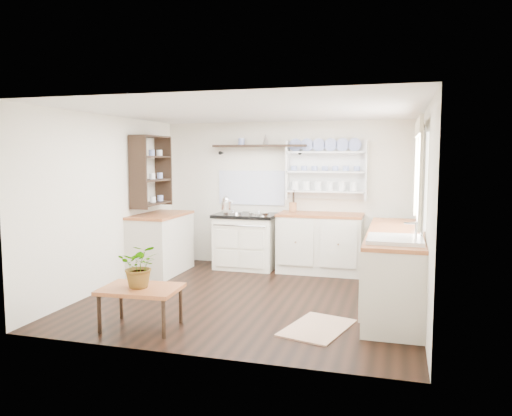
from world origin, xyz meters
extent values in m
cube|color=black|center=(0.00, 0.00, 0.00)|extent=(4.00, 3.80, 0.01)
cube|color=silver|center=(0.00, 1.90, 1.15)|extent=(4.00, 0.02, 2.30)
cube|color=silver|center=(2.00, 0.00, 1.15)|extent=(0.02, 3.80, 2.30)
cube|color=silver|center=(-2.00, 0.00, 1.15)|extent=(0.02, 3.80, 2.30)
cube|color=white|center=(0.00, 0.00, 2.30)|extent=(4.00, 3.80, 0.01)
cube|color=white|center=(1.96, 0.15, 1.50)|extent=(0.04, 1.40, 1.00)
cube|color=white|center=(1.94, 0.15, 1.50)|extent=(0.02, 1.50, 1.10)
cube|color=beige|center=(1.92, 0.15, 2.08)|extent=(0.04, 1.55, 0.18)
cube|color=white|center=(-0.57, 1.57, 0.40)|extent=(0.92, 0.60, 0.81)
cube|color=black|center=(-0.57, 1.57, 0.83)|extent=(0.96, 0.64, 0.05)
cylinder|color=silver|center=(-0.78, 1.57, 0.87)|extent=(0.31, 0.31, 0.03)
cylinder|color=silver|center=(-0.36, 1.57, 0.87)|extent=(0.31, 0.31, 0.03)
cylinder|color=silver|center=(-0.57, 1.23, 0.72)|extent=(0.83, 0.02, 0.02)
cube|color=beige|center=(0.60, 1.60, 0.44)|extent=(1.25, 0.60, 0.88)
cube|color=brown|center=(0.60, 1.60, 0.88)|extent=(1.27, 0.63, 0.04)
cube|color=beige|center=(1.70, 0.10, 0.44)|extent=(0.60, 2.40, 0.88)
cube|color=brown|center=(1.70, 0.10, 0.88)|extent=(0.62, 2.43, 0.04)
cube|color=white|center=(1.70, -0.65, 0.80)|extent=(0.55, 0.60, 0.28)
cylinder|color=silver|center=(1.90, -0.65, 1.00)|extent=(0.02, 0.02, 0.22)
cube|color=beige|center=(-1.70, 0.90, 0.44)|extent=(0.60, 1.10, 0.88)
cube|color=brown|center=(-1.70, 0.90, 0.88)|extent=(0.62, 1.13, 0.04)
cube|color=white|center=(0.65, 1.88, 1.55)|extent=(1.20, 0.03, 0.90)
cube|color=white|center=(0.65, 1.79, 1.55)|extent=(1.20, 0.22, 0.02)
cylinder|color=navy|center=(0.65, 1.80, 1.82)|extent=(0.20, 0.02, 0.20)
cube|color=black|center=(-0.40, 1.77, 1.92)|extent=(1.50, 0.24, 0.04)
cone|color=black|center=(-1.05, 1.84, 1.81)|extent=(0.06, 0.20, 0.06)
cone|color=black|center=(0.25, 1.84, 1.81)|extent=(0.06, 0.20, 0.06)
cube|color=black|center=(-1.84, 0.90, 1.55)|extent=(0.28, 0.80, 1.05)
cylinder|color=#A6673C|center=(0.16, 1.68, 0.98)|extent=(0.12, 0.12, 0.14)
cube|color=brown|center=(-0.79, -1.37, 0.41)|extent=(0.82, 0.61, 0.04)
cylinder|color=black|center=(-1.12, -1.62, 0.19)|extent=(0.04, 0.04, 0.39)
cylinder|color=black|center=(-1.15, -1.16, 0.19)|extent=(0.04, 0.04, 0.39)
cylinder|color=black|center=(-0.43, -1.58, 0.19)|extent=(0.04, 0.04, 0.39)
cylinder|color=black|center=(-0.46, -1.12, 0.19)|extent=(0.04, 0.04, 0.39)
imported|color=#3F7233|center=(-0.79, -1.37, 0.65)|extent=(0.50, 0.46, 0.45)
cube|color=#8E6B52|center=(0.96, -0.90, 0.01)|extent=(0.75, 0.96, 0.02)
camera|label=1|loc=(1.71, -5.84, 1.76)|focal=35.00mm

